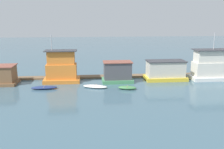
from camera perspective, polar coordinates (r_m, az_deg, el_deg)
name	(u,v)px	position (r m, az deg, el deg)	size (l,w,h in m)	color
ground_plane	(111,81)	(41.91, -0.13, -1.56)	(200.00, 200.00, 0.00)	#426070
dock_walkway	(110,76)	(44.82, -0.50, -0.41)	(51.00, 1.82, 0.30)	brown
houseboat_orange	(62,68)	(41.88, -11.47, 1.37)	(5.88, 3.43, 7.84)	orange
houseboat_green	(117,72)	(41.15, 1.25, 0.52)	(5.05, 3.23, 3.45)	#4C9360
houseboat_yellow	(165,71)	(43.63, 12.11, 0.86)	(6.98, 3.71, 3.34)	gold
houseboat_white	(212,66)	(46.24, 21.92, 1.85)	(7.31, 3.68, 8.01)	white
dinghy_navy	(44,88)	(38.63, -15.24, -2.90)	(3.87, 1.21, 0.49)	navy
dinghy_white	(95,86)	(38.12, -3.89, -2.73)	(4.04, 2.59, 0.43)	white
dinghy_green	(127,88)	(37.28, 3.50, -3.01)	(2.96, 1.83, 0.51)	#47844C
mooring_post_near_right	(206,72)	(48.27, 20.61, 0.61)	(0.22, 0.22, 1.77)	#846B4C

